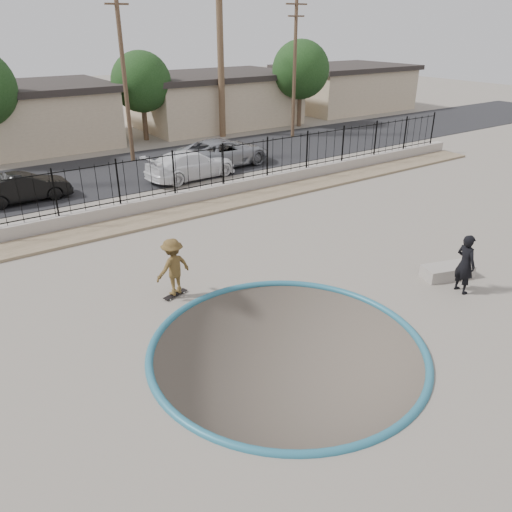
{
  "coord_description": "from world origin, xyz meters",
  "views": [
    {
      "loc": [
        -6.53,
        -9.08,
        7.42
      ],
      "look_at": [
        1.11,
        2.0,
        1.11
      ],
      "focal_mm": 35.0,
      "sensor_mm": 36.0,
      "label": 1
    }
  ],
  "objects": [
    {
      "name": "house_center",
      "position": [
        0.0,
        26.5,
        1.97
      ],
      "size": [
        10.6,
        8.6,
        3.9
      ],
      "color": "tan",
      "rests_on": "ground"
    },
    {
      "name": "concrete_ledge",
      "position": [
        6.59,
        -0.84,
        0.2
      ],
      "size": [
        1.74,
        1.15,
        0.4
      ],
      "primitive_type": "cube",
      "rotation": [
        0.0,
        0.0,
        -0.3
      ],
      "color": "gray",
      "rests_on": "ground"
    },
    {
      "name": "bowl_pit",
      "position": [
        0.0,
        -1.0,
        0.0
      ],
      "size": [
        6.84,
        6.84,
        1.8
      ],
      "primitive_type": null,
      "color": "#4B423A",
      "rests_on": "ground"
    },
    {
      "name": "car_c",
      "position": [
        5.1,
        13.74,
        0.75
      ],
      "size": [
        5.08,
        2.47,
        1.42
      ],
      "primitive_type": "imported",
      "rotation": [
        0.0,
        0.0,
        1.67
      ],
      "color": "white",
      "rests_on": "street"
    },
    {
      "name": "house_east_far",
      "position": [
        28.0,
        26.5,
        1.97
      ],
      "size": [
        11.6,
        8.6,
        3.9
      ],
      "color": "tan",
      "rests_on": "ground"
    },
    {
      "name": "street_tree_right",
      "position": [
        19.0,
        22.0,
        4.19
      ],
      "size": [
        4.32,
        4.32,
        6.36
      ],
      "color": "#473323",
      "rests_on": "ground"
    },
    {
      "name": "skateboard",
      "position": [
        -1.13,
        3.0,
        0.06
      ],
      "size": [
        0.83,
        0.42,
        0.07
      ],
      "rotation": [
        0.0,
        0.0,
        0.28
      ],
      "color": "black",
      "rests_on": "ground"
    },
    {
      "name": "utility_pole_mid",
      "position": [
        4.0,
        19.0,
        4.96
      ],
      "size": [
        1.7,
        0.24,
        9.5
      ],
      "color": "#473323",
      "rests_on": "ground"
    },
    {
      "name": "car_b",
      "position": [
        -2.84,
        14.67,
        0.68
      ],
      "size": [
        3.93,
        1.42,
        1.29
      ],
      "primitive_type": "imported",
      "rotation": [
        0.0,
        0.0,
        1.58
      ],
      "color": "black",
      "rests_on": "street"
    },
    {
      "name": "ground",
      "position": [
        0.0,
        12.0,
        -1.1
      ],
      "size": [
        120.0,
        120.0,
        2.2
      ],
      "primitive_type": "cube",
      "color": "gray",
      "rests_on": "ground"
    },
    {
      "name": "coping_ring",
      "position": [
        0.0,
        -1.0,
        0.0
      ],
      "size": [
        7.04,
        7.04,
        0.2
      ],
      "primitive_type": "torus",
      "color": "#276880",
      "rests_on": "ground"
    },
    {
      "name": "street_tree_mid",
      "position": [
        7.0,
        24.0,
        3.84
      ],
      "size": [
        3.96,
        3.96,
        5.83
      ],
      "color": "#473323",
      "rests_on": "ground"
    },
    {
      "name": "utility_pole_right",
      "position": [
        16.0,
        19.0,
        4.7
      ],
      "size": [
        1.7,
        0.24,
        9.0
      ],
      "color": "#473323",
      "rests_on": "ground"
    },
    {
      "name": "rock_strip",
      "position": [
        0.0,
        9.2,
        0.06
      ],
      "size": [
        42.0,
        1.6,
        0.11
      ],
      "primitive_type": "cube",
      "color": "#957E62",
      "rests_on": "ground"
    },
    {
      "name": "fence",
      "position": [
        0.0,
        10.3,
        1.5
      ],
      "size": [
        40.0,
        0.04,
        1.8
      ],
      "color": "black",
      "rests_on": "retaining_wall"
    },
    {
      "name": "retaining_wall",
      "position": [
        0.0,
        10.3,
        0.3
      ],
      "size": [
        42.0,
        0.45,
        0.6
      ],
      "primitive_type": "cube",
      "color": "gray",
      "rests_on": "ground"
    },
    {
      "name": "videographer",
      "position": [
        6.14,
        -1.66,
        0.92
      ],
      "size": [
        0.54,
        0.74,
        1.85
      ],
      "primitive_type": "imported",
      "rotation": [
        0.0,
        0.0,
        1.41
      ],
      "color": "black",
      "rests_on": "ground"
    },
    {
      "name": "car_d",
      "position": [
        7.74,
        14.89,
        0.8
      ],
      "size": [
        5.72,
        2.99,
        1.54
      ],
      "primitive_type": "imported",
      "rotation": [
        0.0,
        0.0,
        1.65
      ],
      "color": "#94979D",
      "rests_on": "street"
    },
    {
      "name": "skater",
      "position": [
        -1.13,
        3.0,
        0.87
      ],
      "size": [
        1.22,
        0.84,
        1.74
      ],
      "primitive_type": "imported",
      "rotation": [
        0.0,
        0.0,
        3.33
      ],
      "color": "brown",
      "rests_on": "ground"
    },
    {
      "name": "street",
      "position": [
        0.0,
        17.0,
        0.02
      ],
      "size": [
        90.0,
        8.0,
        0.04
      ],
      "primitive_type": "cube",
      "color": "black",
      "rests_on": "ground"
    },
    {
      "name": "house_east",
      "position": [
        14.0,
        26.5,
        1.97
      ],
      "size": [
        12.6,
        8.6,
        3.9
      ],
      "color": "tan",
      "rests_on": "ground"
    },
    {
      "name": "palm_right",
      "position": [
        12.0,
        22.0,
        7.33
      ],
      "size": [
        2.3,
        2.3,
        10.3
      ],
      "color": "brown",
      "rests_on": "ground"
    }
  ]
}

